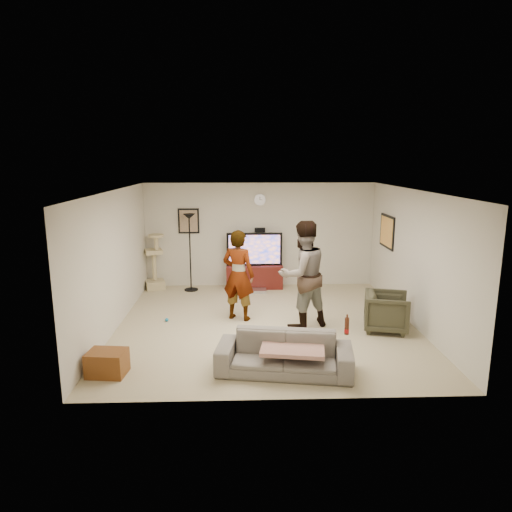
{
  "coord_description": "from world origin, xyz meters",
  "views": [
    {
      "loc": [
        -0.48,
        -8.11,
        3.05
      ],
      "look_at": [
        -0.18,
        0.2,
        1.27
      ],
      "focal_mm": 31.97,
      "sensor_mm": 36.0,
      "label": 1
    }
  ],
  "objects_px": {
    "tv": "(254,249)",
    "person_left": "(238,275)",
    "beer_bottle": "(347,326)",
    "cat_tree": "(154,261)",
    "sofa": "(284,354)",
    "armchair": "(386,312)",
    "tv_stand": "(254,276)",
    "side_table": "(107,363)",
    "floor_lamp": "(190,253)",
    "person_right": "(303,275)"
  },
  "relations": [
    {
      "from": "floor_lamp",
      "to": "cat_tree",
      "type": "xyz_separation_m",
      "value": [
        -0.88,
        0.16,
        -0.24
      ]
    },
    {
      "from": "tv",
      "to": "beer_bottle",
      "type": "bearing_deg",
      "value": -75.13
    },
    {
      "from": "sofa",
      "to": "person_left",
      "type": "bearing_deg",
      "value": 115.54
    },
    {
      "from": "side_table",
      "to": "person_left",
      "type": "bearing_deg",
      "value": 50.38
    },
    {
      "from": "cat_tree",
      "to": "armchair",
      "type": "distance_m",
      "value": 5.5
    },
    {
      "from": "beer_bottle",
      "to": "cat_tree",
      "type": "bearing_deg",
      "value": 128.64
    },
    {
      "from": "armchair",
      "to": "tv_stand",
      "type": "bearing_deg",
      "value": 53.11
    },
    {
      "from": "person_left",
      "to": "cat_tree",
      "type": "bearing_deg",
      "value": -23.73
    },
    {
      "from": "person_left",
      "to": "beer_bottle",
      "type": "relative_size",
      "value": 7.01
    },
    {
      "from": "person_right",
      "to": "sofa",
      "type": "relative_size",
      "value": 1.02
    },
    {
      "from": "armchair",
      "to": "side_table",
      "type": "height_order",
      "value": "armchair"
    },
    {
      "from": "floor_lamp",
      "to": "sofa",
      "type": "relative_size",
      "value": 0.93
    },
    {
      "from": "tv_stand",
      "to": "beer_bottle",
      "type": "height_order",
      "value": "beer_bottle"
    },
    {
      "from": "cat_tree",
      "to": "person_left",
      "type": "relative_size",
      "value": 0.76
    },
    {
      "from": "floor_lamp",
      "to": "person_right",
      "type": "height_order",
      "value": "person_right"
    },
    {
      "from": "side_table",
      "to": "tv_stand",
      "type": "bearing_deg",
      "value": 63.14
    },
    {
      "from": "tv",
      "to": "person_right",
      "type": "relative_size",
      "value": 0.67
    },
    {
      "from": "floor_lamp",
      "to": "person_right",
      "type": "distance_m",
      "value": 3.37
    },
    {
      "from": "cat_tree",
      "to": "person_right",
      "type": "relative_size",
      "value": 0.67
    },
    {
      "from": "floor_lamp",
      "to": "armchair",
      "type": "relative_size",
      "value": 2.36
    },
    {
      "from": "floor_lamp",
      "to": "beer_bottle",
      "type": "relative_size",
      "value": 7.25
    },
    {
      "from": "beer_bottle",
      "to": "side_table",
      "type": "height_order",
      "value": "beer_bottle"
    },
    {
      "from": "tv",
      "to": "person_left",
      "type": "distance_m",
      "value": 2.22
    },
    {
      "from": "armchair",
      "to": "floor_lamp",
      "type": "bearing_deg",
      "value": 69.06
    },
    {
      "from": "tv",
      "to": "sofa",
      "type": "bearing_deg",
      "value": -86.28
    },
    {
      "from": "tv_stand",
      "to": "sofa",
      "type": "distance_m",
      "value": 4.48
    },
    {
      "from": "tv",
      "to": "beer_bottle",
      "type": "distance_m",
      "value": 4.63
    },
    {
      "from": "sofa",
      "to": "armchair",
      "type": "height_order",
      "value": "armchair"
    },
    {
      "from": "sofa",
      "to": "armchair",
      "type": "relative_size",
      "value": 2.54
    },
    {
      "from": "floor_lamp",
      "to": "person_left",
      "type": "height_order",
      "value": "floor_lamp"
    },
    {
      "from": "person_right",
      "to": "armchair",
      "type": "bearing_deg",
      "value": 145.92
    },
    {
      "from": "tv_stand",
      "to": "tv",
      "type": "height_order",
      "value": "tv"
    },
    {
      "from": "floor_lamp",
      "to": "armchair",
      "type": "xyz_separation_m",
      "value": [
        3.8,
        -2.71,
        -0.56
      ]
    },
    {
      "from": "cat_tree",
      "to": "armchair",
      "type": "xyz_separation_m",
      "value": [
        4.68,
        -2.87,
        -0.32
      ]
    },
    {
      "from": "person_left",
      "to": "armchair",
      "type": "distance_m",
      "value": 2.81
    },
    {
      "from": "tv_stand",
      "to": "tv",
      "type": "bearing_deg",
      "value": 0.0
    },
    {
      "from": "floor_lamp",
      "to": "cat_tree",
      "type": "bearing_deg",
      "value": 169.49
    },
    {
      "from": "beer_bottle",
      "to": "person_left",
      "type": "bearing_deg",
      "value": 124.42
    },
    {
      "from": "floor_lamp",
      "to": "beer_bottle",
      "type": "distance_m",
      "value": 5.08
    },
    {
      "from": "person_right",
      "to": "beer_bottle",
      "type": "relative_size",
      "value": 7.92
    },
    {
      "from": "cat_tree",
      "to": "sofa",
      "type": "bearing_deg",
      "value": -59.09
    },
    {
      "from": "beer_bottle",
      "to": "armchair",
      "type": "bearing_deg",
      "value": 55.22
    },
    {
      "from": "tv_stand",
      "to": "cat_tree",
      "type": "relative_size",
      "value": 1.01
    },
    {
      "from": "tv_stand",
      "to": "sofa",
      "type": "bearing_deg",
      "value": -86.28
    },
    {
      "from": "beer_bottle",
      "to": "side_table",
      "type": "xyz_separation_m",
      "value": [
        -3.45,
        0.0,
        -0.52
      ]
    },
    {
      "from": "tv_stand",
      "to": "person_right",
      "type": "relative_size",
      "value": 0.68
    },
    {
      "from": "floor_lamp",
      "to": "person_right",
      "type": "relative_size",
      "value": 0.92
    },
    {
      "from": "person_left",
      "to": "sofa",
      "type": "distance_m",
      "value": 2.45
    },
    {
      "from": "person_left",
      "to": "person_right",
      "type": "bearing_deg",
      "value": -176.76
    },
    {
      "from": "armchair",
      "to": "side_table",
      "type": "relative_size",
      "value": 1.43
    }
  ]
}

